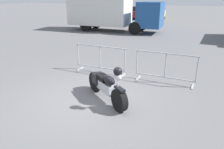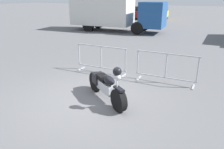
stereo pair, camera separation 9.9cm
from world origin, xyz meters
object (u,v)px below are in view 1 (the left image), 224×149
(crowd_barrier_far, at_px, (165,68))
(box_truck, at_px, (110,11))
(parked_car_blue, at_px, (102,11))
(parked_car_yellow, at_px, (158,13))
(parked_car_silver, at_px, (119,12))
(parked_car_maroon, at_px, (137,12))
(motorcycle, at_px, (106,85))
(pedestrian, at_px, (125,17))
(crowd_barrier_near, at_px, (100,59))

(crowd_barrier_far, distance_m, box_truck, 11.78)
(parked_car_blue, bearing_deg, parked_car_yellow, -98.88)
(parked_car_silver, relative_size, parked_car_yellow, 0.99)
(crowd_barrier_far, xyz_separation_m, parked_car_maroon, (-7.89, 20.37, 0.20))
(crowd_barrier_far, height_order, box_truck, box_truck)
(motorcycle, xyz_separation_m, crowd_barrier_far, (1.26, 2.03, 0.10))
(parked_car_maroon, bearing_deg, parked_car_yellow, -95.90)
(parked_car_silver, height_order, pedestrian, pedestrian)
(parked_car_maroon, relative_size, pedestrian, 2.73)
(pedestrian, bearing_deg, parked_car_maroon, -15.48)
(parked_car_blue, bearing_deg, box_truck, -157.80)
(box_truck, distance_m, parked_car_blue, 12.71)
(box_truck, bearing_deg, pedestrian, 84.28)
(parked_car_blue, height_order, pedestrian, pedestrian)
(crowd_barrier_near, distance_m, parked_car_yellow, 20.66)
(crowd_barrier_far, relative_size, parked_car_maroon, 0.46)
(crowd_barrier_near, height_order, parked_car_silver, parked_car_silver)
(parked_car_yellow, relative_size, pedestrian, 2.61)
(motorcycle, relative_size, parked_car_silver, 0.41)
(motorcycle, distance_m, crowd_barrier_near, 2.39)
(parked_car_yellow, bearing_deg, crowd_barrier_near, 179.46)
(motorcycle, relative_size, parked_car_blue, 0.41)
(motorcycle, height_order, parked_car_yellow, parked_car_yellow)
(parked_car_blue, bearing_deg, crowd_barrier_near, -160.98)
(parked_car_blue, bearing_deg, pedestrian, -148.08)
(parked_car_blue, distance_m, parked_car_maroon, 5.22)
(motorcycle, bearing_deg, parked_car_yellow, 136.31)
(box_truck, bearing_deg, motorcycle, -68.13)
(motorcycle, relative_size, box_truck, 0.23)
(parked_car_maroon, height_order, pedestrian, pedestrian)
(motorcycle, bearing_deg, box_truck, 151.12)
(box_truck, distance_m, parked_car_yellow, 10.97)
(crowd_barrier_far, xyz_separation_m, pedestrian, (-6.54, 12.78, 0.37))
(pedestrian, bearing_deg, parked_car_blue, 14.60)
(crowd_barrier_far, distance_m, pedestrian, 14.36)
(crowd_barrier_near, xyz_separation_m, crowd_barrier_far, (2.51, 0.00, 0.00))
(motorcycle, relative_size, pedestrian, 1.06)
(crowd_barrier_near, bearing_deg, parked_car_blue, 117.28)
(crowd_barrier_far, height_order, pedestrian, pedestrian)
(motorcycle, height_order, pedestrian, pedestrian)
(parked_car_maroon, bearing_deg, crowd_barrier_far, -167.08)
(parked_car_silver, xyz_separation_m, parked_car_maroon, (2.61, -0.16, 0.04))
(crowd_barrier_far, distance_m, parked_car_blue, 24.39)
(crowd_barrier_far, relative_size, pedestrian, 1.27)
(crowd_barrier_near, xyz_separation_m, parked_car_silver, (-7.99, 20.53, 0.16))
(motorcycle, xyz_separation_m, pedestrian, (-5.29, 14.81, 0.47))
(crowd_barrier_far, height_order, parked_car_maroon, parked_car_maroon)
(parked_car_yellow, xyz_separation_m, pedestrian, (-1.26, -7.69, 0.20))
(parked_car_maroon, bearing_deg, crowd_barrier_near, -173.46)
(motorcycle, distance_m, parked_car_silver, 24.39)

